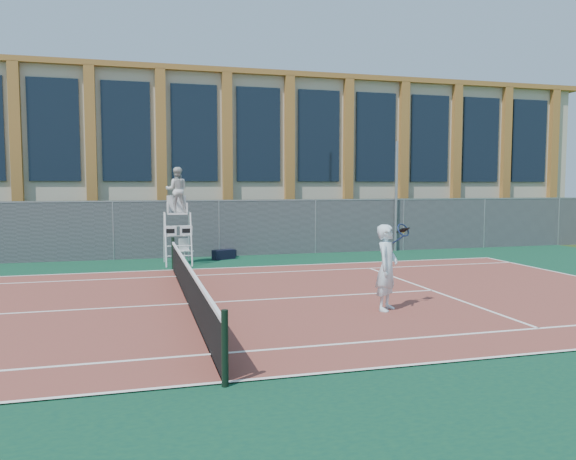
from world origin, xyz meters
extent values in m
plane|color=#233814|center=(0.00, 0.00, 0.00)|extent=(120.00, 120.00, 0.00)
cube|color=#0C382B|center=(0.00, 1.00, 0.01)|extent=(36.00, 20.00, 0.01)
cube|color=brown|center=(0.00, 0.00, 0.02)|extent=(23.77, 10.97, 0.02)
cylinder|color=black|center=(0.00, -5.60, 0.55)|extent=(0.10, 0.10, 1.10)
cylinder|color=black|center=(0.00, 5.60, 0.55)|extent=(0.10, 0.10, 1.10)
cube|color=black|center=(0.00, 0.00, 0.46)|extent=(0.03, 11.00, 0.86)
cube|color=white|center=(0.00, 0.00, 0.92)|extent=(0.06, 11.20, 0.07)
cube|color=black|center=(0.00, 10.00, 1.10)|extent=(40.00, 1.40, 2.20)
cube|color=beige|center=(0.00, 18.00, 4.00)|extent=(44.00, 10.00, 8.00)
cube|color=#9C672D|center=(0.00, 18.00, 8.10)|extent=(45.00, 10.60, 0.25)
cylinder|color=#9EA0A5|center=(9.58, 8.70, 2.34)|extent=(0.12, 0.12, 4.68)
cylinder|color=white|center=(-0.19, 6.51, 0.91)|extent=(0.05, 0.53, 1.91)
cylinder|color=white|center=(0.69, 6.51, 0.91)|extent=(0.05, 0.53, 1.91)
cylinder|color=white|center=(-0.19, 7.49, 0.91)|extent=(0.05, 0.53, 1.91)
cylinder|color=white|center=(0.69, 7.49, 0.91)|extent=(0.05, 0.53, 1.91)
cube|color=white|center=(0.25, 7.00, 1.82)|extent=(0.68, 0.59, 0.06)
cube|color=white|center=(0.25, 7.27, 2.16)|extent=(0.68, 0.05, 0.59)
cube|color=white|center=(-0.02, 6.61, 1.23)|extent=(0.43, 0.03, 0.33)
cube|color=white|center=(0.53, 6.61, 1.23)|extent=(0.43, 0.03, 0.33)
imported|color=silver|center=(0.25, 7.05, 2.66)|extent=(0.84, 0.68, 1.61)
cube|color=silver|center=(0.59, 7.36, 0.43)|extent=(0.53, 0.53, 0.04)
cube|color=silver|center=(0.51, 7.53, 0.66)|extent=(0.39, 0.20, 0.43)
cylinder|color=silver|center=(0.50, 7.15, 0.21)|extent=(0.03, 0.03, 0.40)
cylinder|color=silver|center=(0.80, 7.28, 0.21)|extent=(0.03, 0.03, 0.40)
cylinder|color=silver|center=(0.37, 7.45, 0.21)|extent=(0.03, 0.03, 0.40)
cylinder|color=silver|center=(0.67, 7.58, 0.21)|extent=(0.03, 0.03, 0.40)
cube|color=black|center=(2.03, 7.87, 0.19)|extent=(0.92, 0.65, 0.36)
cube|color=black|center=(2.29, 8.60, 0.14)|extent=(0.72, 0.52, 0.26)
imported|color=white|center=(4.22, -1.84, 0.99)|extent=(0.82, 0.83, 1.92)
torus|color=#111E42|center=(4.73, -1.59, 1.80)|extent=(0.38, 0.30, 0.30)
sphere|color=#CCE533|center=(4.83, -1.41, 1.75)|extent=(0.07, 0.07, 0.07)
camera|label=1|loc=(-1.16, -13.23, 2.83)|focal=35.00mm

